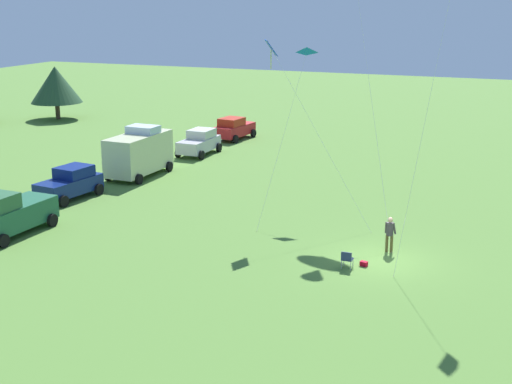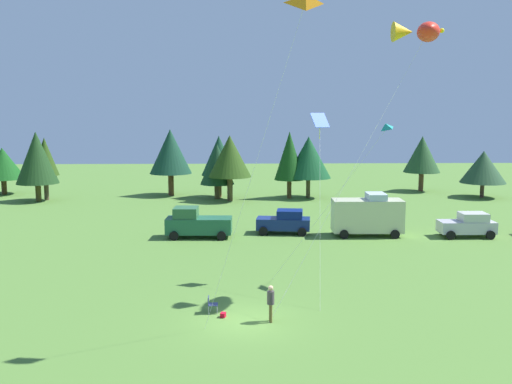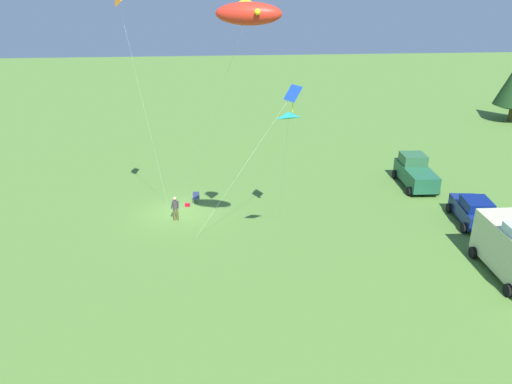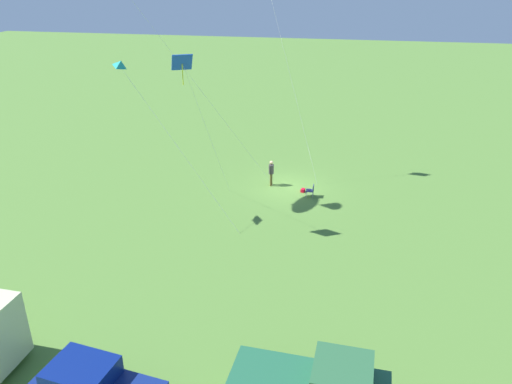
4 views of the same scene
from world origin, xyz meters
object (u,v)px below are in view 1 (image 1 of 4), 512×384
at_px(person_kite_flyer, 390,232).
at_px(van_camper_beige, 139,152).
at_px(car_navy_hatch, 70,183).
at_px(truck_green_flatbed, 8,214).
at_px(car_silver_compact, 199,142).
at_px(folding_chair, 347,258).
at_px(backpack_on_grass, 364,264).
at_px(kite_diamond_blue, 273,53).
at_px(kite_delta_teal, 307,51).
at_px(car_red_sedan, 234,128).

relative_size(person_kite_flyer, van_camper_beige, 0.32).
bearing_deg(car_navy_hatch, van_camper_beige, -1.39).
bearing_deg(truck_green_flatbed, car_silver_compact, -178.94).
xyz_separation_m(person_kite_flyer, car_navy_hatch, (2.17, 19.80, -0.07)).
xyz_separation_m(folding_chair, backpack_on_grass, (0.60, -0.64, -0.38)).
bearing_deg(kite_diamond_blue, kite_delta_teal, -10.31).
bearing_deg(van_camper_beige, backpack_on_grass, -119.31).
height_order(backpack_on_grass, truck_green_flatbed, truck_green_flatbed).
distance_m(car_navy_hatch, car_red_sedan, 20.59).
bearing_deg(car_silver_compact, kite_diamond_blue, -139.36).
bearing_deg(car_navy_hatch, car_silver_compact, 0.46).
height_order(truck_green_flatbed, van_camper_beige, van_camper_beige).
bearing_deg(folding_chair, car_red_sedan, 32.95).
distance_m(person_kite_flyer, kite_diamond_blue, 11.11).
bearing_deg(car_silver_compact, car_navy_hatch, 173.76).
xyz_separation_m(person_kite_flyer, kite_diamond_blue, (3.13, 7.13, 7.93)).
xyz_separation_m(folding_chair, car_red_sedan, (25.52, 16.74, 0.46)).
distance_m(folding_chair, car_navy_hatch, 19.16).
height_order(person_kite_flyer, folding_chair, person_kite_flyer).
distance_m(backpack_on_grass, car_navy_hatch, 19.64).
xyz_separation_m(car_red_sedan, kite_delta_teal, (-16.00, -11.56, 7.88)).
xyz_separation_m(car_navy_hatch, kite_delta_teal, (4.51, -13.31, 7.88)).
xyz_separation_m(truck_green_flatbed, kite_diamond_blue, (7.85, -11.40, 7.85)).
bearing_deg(person_kite_flyer, kite_delta_teal, 42.85).
distance_m(folding_chair, car_red_sedan, 30.52).
distance_m(person_kite_flyer, folding_chair, 3.17).
bearing_deg(kite_diamond_blue, car_navy_hatch, 94.36).
distance_m(folding_chair, kite_delta_teal, 13.67).
relative_size(backpack_on_grass, car_navy_hatch, 0.07).
bearing_deg(kite_delta_teal, car_red_sedan, 35.86).
height_order(person_kite_flyer, kite_diamond_blue, kite_diamond_blue).
xyz_separation_m(person_kite_flyer, van_camper_beige, (8.55, 18.82, 0.62)).
distance_m(backpack_on_grass, van_camper_beige, 21.17).
xyz_separation_m(car_navy_hatch, van_camper_beige, (6.38, -0.98, 0.69)).
distance_m(folding_chair, backpack_on_grass, 0.95).
bearing_deg(truck_green_flatbed, kite_delta_teal, 135.65).
height_order(person_kite_flyer, kite_delta_teal, kite_delta_teal).
distance_m(car_navy_hatch, van_camper_beige, 6.49).
height_order(van_camper_beige, car_red_sedan, van_camper_beige).
bearing_deg(kite_diamond_blue, car_silver_compact, 40.00).
height_order(car_navy_hatch, van_camper_beige, van_camper_beige).
relative_size(backpack_on_grass, car_red_sedan, 0.07).
xyz_separation_m(van_camper_beige, kite_diamond_blue, (-5.42, -11.69, 7.31)).
relative_size(truck_green_flatbed, kite_delta_teal, 0.56).
distance_m(backpack_on_grass, car_silver_compact, 25.40).
relative_size(folding_chair, van_camper_beige, 0.15).
distance_m(kite_delta_teal, kite_diamond_blue, 3.61).
distance_m(folding_chair, van_camper_beige, 20.92).
bearing_deg(person_kite_flyer, truck_green_flatbed, 102.99).
bearing_deg(person_kite_flyer, kite_diamond_blue, 64.99).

